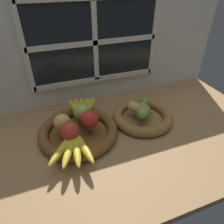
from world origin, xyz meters
TOP-DOWN VIEW (x-y plane):
  - ground_plane at (0.00, 0.00)cm, footprint 140.00×90.00cm
  - back_wall at (0.00, 29.77)cm, footprint 140.00×4.60cm
  - fruit_bowl_left at (-17.02, 0.60)cm, footprint 34.28×34.28cm
  - fruit_bowl_right at (14.12, 0.60)cm, footprint 28.49×28.49cm
  - apple_red_front at (-21.25, -5.41)cm, footprint 7.78×7.78cm
  - apple_green_back at (-13.72, 5.16)cm, footprint 7.90×7.90cm
  - apple_golden_left at (-23.04, 1.66)cm, footprint 7.05×7.05cm
  - apple_red_right at (-12.03, -0.82)cm, footprint 7.73×7.73cm
  - pear_brown at (-13.02, 7.51)cm, footprint 7.73×7.78cm
  - banana_bunch_front at (-21.55, -12.18)cm, footprint 16.86×19.90cm
  - banana_bunch_back at (-12.30, 12.01)cm, footprint 15.42×18.36cm
  - potato_large at (14.12, 0.60)cm, footprint 6.29×8.46cm
  - potato_oblong at (10.61, 3.33)cm, footprint 7.80×9.16cm
  - lime_near at (11.60, -3.18)cm, footprint 5.43×5.43cm
  - lime_far at (17.06, 4.38)cm, footprint 5.48×5.48cm

SIDE VIEW (x-z plane):
  - ground_plane at x=0.00cm, z-range -3.00..0.00cm
  - fruit_bowl_left at x=-17.02cm, z-range -0.18..4.30cm
  - fruit_bowl_right at x=14.12cm, z-range -0.17..4.31cm
  - banana_bunch_front at x=-21.55cm, z-range 4.48..7.35cm
  - banana_bunch_back at x=-12.30cm, z-range 4.48..7.76cm
  - potato_large at x=14.12cm, z-range 4.48..8.90cm
  - potato_oblong at x=10.61cm, z-range 4.48..9.07cm
  - lime_near at x=11.60cm, z-range 4.48..9.91cm
  - lime_far at x=17.06cm, z-range 4.48..9.95cm
  - apple_golden_left at x=-23.04cm, z-range 4.48..11.53cm
  - pear_brown at x=-13.02cm, z-range 4.48..11.93cm
  - apple_red_right at x=-12.03cm, z-range 4.48..12.21cm
  - apple_red_front at x=-21.25cm, z-range 4.48..12.25cm
  - apple_green_back at x=-13.72cm, z-range 4.48..12.38cm
  - back_wall at x=0.00cm, z-range 0.38..55.38cm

